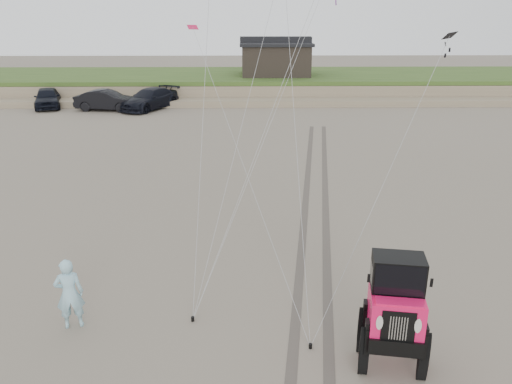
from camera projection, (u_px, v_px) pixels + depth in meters
ground at (273, 342)px, 11.48m from camera, size 160.00×160.00×0.00m
dune_ridge at (253, 84)px, 46.45m from camera, size 160.00×14.25×1.73m
cabin at (275, 58)px, 45.19m from camera, size 6.40×5.40×3.35m
truck_a at (48, 98)px, 39.29m from camera, size 3.15×4.93×1.56m
truck_b at (107, 100)px, 38.16m from camera, size 4.94×2.33×1.56m
truck_c at (150, 99)px, 38.64m from camera, size 4.57×5.85×1.58m
jeep at (394, 326)px, 10.37m from camera, size 3.19×5.72×2.02m
man at (69, 294)px, 11.77m from camera, size 0.75×0.59×1.80m
stake_main at (193, 319)px, 12.24m from camera, size 0.08×0.08×0.12m
stake_aux at (310, 346)px, 11.25m from camera, size 0.08×0.08×0.12m
tire_tracks at (315, 211)px, 19.03m from camera, size 5.22×29.74×0.01m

